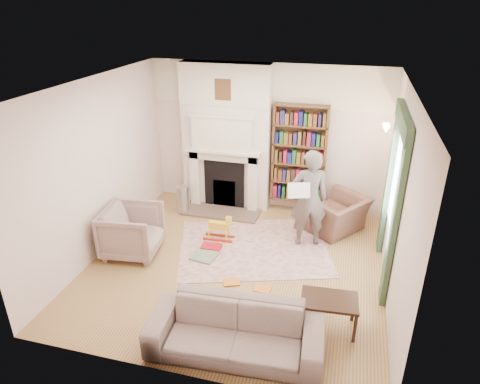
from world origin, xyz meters
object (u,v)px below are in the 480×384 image
(armchair_reading, at_px, (336,214))
(coffee_table, at_px, (328,313))
(bookcase, at_px, (299,154))
(paraffin_heater, at_px, (183,200))
(rocking_horse, at_px, (219,228))
(sofa, at_px, (235,331))
(man_reading, at_px, (309,199))
(armchair_left, at_px, (132,231))

(armchair_reading, distance_m, coffee_table, 2.59)
(bookcase, xyz_separation_m, paraffin_heater, (-2.12, -0.65, -0.90))
(coffee_table, xyz_separation_m, rocking_horse, (-1.99, 1.73, 0.01))
(bookcase, distance_m, rocking_horse, 2.08)
(sofa, height_order, coffee_table, sofa)
(armchair_reading, distance_m, paraffin_heater, 2.91)
(man_reading, bearing_deg, armchair_left, 2.91)
(armchair_left, bearing_deg, bookcase, -54.17)
(sofa, relative_size, coffee_table, 2.93)
(bookcase, height_order, rocking_horse, bookcase)
(armchair_left, bearing_deg, man_reading, -76.74)
(armchair_left, bearing_deg, coffee_table, -114.02)
(armchair_reading, bearing_deg, bookcase, -90.93)
(bookcase, bearing_deg, armchair_reading, -37.24)
(bookcase, relative_size, paraffin_heater, 3.36)
(armchair_reading, distance_m, armchair_left, 3.55)
(man_reading, bearing_deg, sofa, 61.34)
(sofa, bearing_deg, armchair_left, 139.28)
(armchair_left, relative_size, sofa, 0.43)
(sofa, distance_m, paraffin_heater, 3.75)
(armchair_reading, height_order, sofa, armchair_reading)
(sofa, xyz_separation_m, coffee_table, (1.03, 0.68, -0.07))
(rocking_horse, bearing_deg, coffee_table, -43.05)
(bookcase, xyz_separation_m, man_reading, (0.34, -1.20, -0.33))
(armchair_reading, xyz_separation_m, armchair_left, (-3.16, -1.61, 0.08))
(armchair_left, xyz_separation_m, rocking_horse, (1.23, 0.75, -0.17))
(sofa, bearing_deg, rocking_horse, 108.06)
(coffee_table, distance_m, paraffin_heater, 3.90)
(sofa, relative_size, paraffin_heater, 3.73)
(bookcase, height_order, sofa, bookcase)
(man_reading, bearing_deg, bookcase, -91.67)
(rocking_horse, bearing_deg, armchair_left, -150.75)
(paraffin_heater, bearing_deg, armchair_left, -99.27)
(armchair_reading, relative_size, coffee_table, 1.40)
(bookcase, bearing_deg, coffee_table, -75.04)
(bookcase, xyz_separation_m, armchair_reading, (0.79, -0.60, -0.86))
(man_reading, distance_m, rocking_horse, 1.63)
(armchair_left, bearing_deg, rocking_horse, -65.79)
(sofa, bearing_deg, man_reading, 75.16)
(paraffin_heater, bearing_deg, coffee_table, -40.50)
(man_reading, relative_size, rocking_horse, 3.23)
(coffee_table, height_order, paraffin_heater, paraffin_heater)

